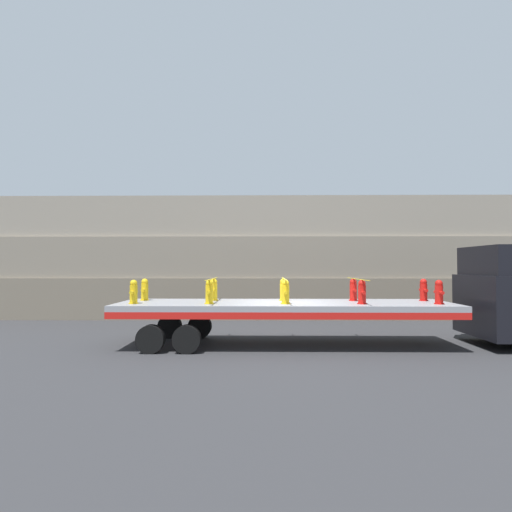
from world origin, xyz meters
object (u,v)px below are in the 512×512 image
at_px(fire_hydrant_yellow_far_2, 283,290).
at_px(fire_hydrant_yellow_far_0, 145,290).
at_px(fire_hydrant_red_near_4, 439,292).
at_px(fire_hydrant_red_far_4, 424,290).
at_px(flatbed_trailer, 270,309).
at_px(fire_hydrant_yellow_far_1, 214,290).
at_px(fire_hydrant_yellow_near_1, 209,292).
at_px(fire_hydrant_yellow_near_0, 134,292).
at_px(fire_hydrant_yellow_near_2, 285,292).
at_px(fire_hydrant_red_far_3, 353,290).
at_px(fire_hydrant_red_near_3, 362,292).

bearing_deg(fire_hydrant_yellow_far_2, fire_hydrant_yellow_far_0, 180.00).
bearing_deg(fire_hydrant_red_near_4, fire_hydrant_red_far_4, 90.00).
distance_m(flatbed_trailer, fire_hydrant_yellow_far_1, 2.00).
xyz_separation_m(fire_hydrant_yellow_near_1, fire_hydrant_red_far_4, (6.89, 1.14, 0.00)).
relative_size(flatbed_trailer, fire_hydrant_yellow_near_0, 14.36).
distance_m(fire_hydrant_yellow_far_1, fire_hydrant_red_far_4, 6.89).
distance_m(fire_hydrant_yellow_near_2, fire_hydrant_red_far_4, 4.73).
relative_size(fire_hydrant_yellow_near_0, fire_hydrant_red_near_4, 1.00).
bearing_deg(flatbed_trailer, fire_hydrant_yellow_near_1, -162.78).
xyz_separation_m(fire_hydrant_yellow_far_0, fire_hydrant_yellow_near_2, (4.59, -1.14, 0.00)).
xyz_separation_m(flatbed_trailer, fire_hydrant_red_far_3, (2.76, 0.57, 0.56)).
bearing_deg(fire_hydrant_red_far_4, fire_hydrant_red_near_4, -90.00).
height_order(fire_hydrant_yellow_far_1, fire_hydrant_red_far_3, same).
relative_size(fire_hydrant_red_near_4, fire_hydrant_red_far_4, 1.00).
bearing_deg(fire_hydrant_yellow_near_1, fire_hydrant_yellow_far_2, 26.38).
xyz_separation_m(fire_hydrant_yellow_near_2, fire_hydrant_red_near_3, (2.30, 0.00, 0.00)).
bearing_deg(fire_hydrant_yellow_near_2, fire_hydrant_yellow_far_1, 153.62).
distance_m(fire_hydrant_yellow_near_0, fire_hydrant_red_far_3, 6.98).
distance_m(fire_hydrant_yellow_far_2, fire_hydrant_red_far_3, 2.30).
height_order(fire_hydrant_yellow_near_1, fire_hydrant_red_far_4, same).
xyz_separation_m(fire_hydrant_yellow_far_1, fire_hydrant_red_far_4, (6.89, 0.00, 0.00)).
distance_m(flatbed_trailer, fire_hydrant_red_far_4, 5.11).
bearing_deg(fire_hydrant_red_far_3, fire_hydrant_red_near_4, -26.38).
relative_size(fire_hydrant_yellow_far_2, fire_hydrant_red_near_4, 1.00).
bearing_deg(fire_hydrant_red_near_4, fire_hydrant_yellow_near_1, 180.00).
xyz_separation_m(fire_hydrant_red_near_4, fire_hydrant_red_far_4, (0.00, 1.14, 0.00)).
xyz_separation_m(fire_hydrant_yellow_near_1, fire_hydrant_yellow_far_2, (2.30, 1.14, 0.00)).
height_order(fire_hydrant_yellow_near_2, fire_hydrant_yellow_far_2, same).
relative_size(fire_hydrant_yellow_near_2, fire_hydrant_red_far_3, 1.00).
xyz_separation_m(fire_hydrant_yellow_far_2, fire_hydrant_red_near_4, (4.59, -1.14, 0.00)).
xyz_separation_m(fire_hydrant_red_near_3, fire_hydrant_red_near_4, (2.30, 0.00, 0.00)).
bearing_deg(fire_hydrant_yellow_far_1, flatbed_trailer, -17.22).
height_order(fire_hydrant_yellow_near_1, fire_hydrant_red_far_3, same).
distance_m(fire_hydrant_yellow_far_0, fire_hydrant_yellow_far_2, 4.59).
xyz_separation_m(fire_hydrant_yellow_near_0, fire_hydrant_red_near_3, (6.89, 0.00, 0.00)).
xyz_separation_m(fire_hydrant_red_far_3, fire_hydrant_red_far_4, (2.30, 0.00, 0.00)).
height_order(fire_hydrant_yellow_near_2, fire_hydrant_red_near_4, same).
relative_size(fire_hydrant_yellow_near_1, fire_hydrant_red_near_4, 1.00).
height_order(fire_hydrant_yellow_far_2, fire_hydrant_red_near_4, same).
relative_size(flatbed_trailer, fire_hydrant_yellow_far_0, 14.36).
bearing_deg(flatbed_trailer, fire_hydrant_red_near_3, -11.68).
xyz_separation_m(fire_hydrant_yellow_far_2, fire_hydrant_red_near_3, (2.30, -1.14, 0.00)).
bearing_deg(fire_hydrant_red_near_4, fire_hydrant_yellow_near_2, 180.00).
bearing_deg(fire_hydrant_yellow_near_2, fire_hydrant_red_far_4, 13.93).
height_order(fire_hydrant_yellow_near_2, fire_hydrant_red_far_3, same).
height_order(fire_hydrant_yellow_near_0, fire_hydrant_red_far_4, same).
distance_m(fire_hydrant_yellow_near_0, fire_hydrant_yellow_near_1, 2.30).
bearing_deg(fire_hydrant_yellow_far_2, fire_hydrant_yellow_near_2, -90.00).
relative_size(fire_hydrant_yellow_near_2, fire_hydrant_red_near_3, 1.00).
xyz_separation_m(flatbed_trailer, fire_hydrant_yellow_far_2, (0.46, 0.57, 0.56)).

